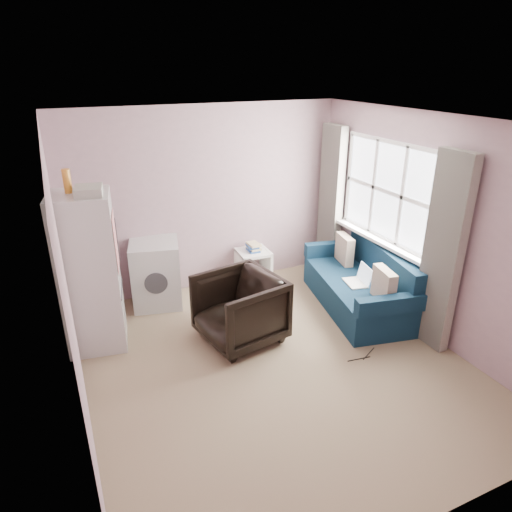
{
  "coord_description": "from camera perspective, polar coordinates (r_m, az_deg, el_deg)",
  "views": [
    {
      "loc": [
        -1.86,
        -3.61,
        2.97
      ],
      "look_at": [
        0.05,
        0.6,
        1.0
      ],
      "focal_mm": 32.0,
      "sensor_mm": 36.0,
      "label": 1
    }
  ],
  "objects": [
    {
      "name": "armchair",
      "position": [
        5.18,
        -2.06,
        -6.26
      ],
      "size": [
        0.93,
        0.97,
        0.87
      ],
      "primitive_type": "imported",
      "rotation": [
        0.0,
        0.0,
        -1.39
      ],
      "color": "black",
      "rests_on": "ground"
    },
    {
      "name": "sofa",
      "position": [
        6.08,
        12.99,
        -3.63
      ],
      "size": [
        1.18,
        1.97,
        0.82
      ],
      "rotation": [
        0.0,
        0.0,
        -0.2
      ],
      "color": "#0E2A41",
      "rests_on": "ground"
    },
    {
      "name": "floor_cables",
      "position": [
        5.24,
        13.34,
        -12.09
      ],
      "size": [
        0.42,
        0.14,
        0.01
      ],
      "rotation": [
        0.0,
        0.0,
        0.23
      ],
      "color": "black",
      "rests_on": "ground"
    },
    {
      "name": "washing_machine",
      "position": [
        6.08,
        -12.39,
        -1.97
      ],
      "size": [
        0.73,
        0.73,
        0.87
      ],
      "rotation": [
        0.0,
        0.0,
        -0.23
      ],
      "color": "#B7B7B7",
      "rests_on": "ground"
    },
    {
      "name": "room",
      "position": [
        4.43,
        2.82,
        0.21
      ],
      "size": [
        3.84,
        4.24,
        2.54
      ],
      "color": "#8B765A",
      "rests_on": "ground"
    },
    {
      "name": "side_table",
      "position": [
        6.59,
        -0.36,
        -0.99
      ],
      "size": [
        0.47,
        0.47,
        0.61
      ],
      "rotation": [
        0.0,
        0.0,
        -0.06
      ],
      "color": "white",
      "rests_on": "ground"
    },
    {
      "name": "fridge",
      "position": [
        5.22,
        -20.08,
        -1.89
      ],
      "size": [
        0.7,
        0.69,
        2.0
      ],
      "rotation": [
        0.0,
        0.0,
        -0.16
      ],
      "color": "#B7B7B7",
      "rests_on": "ground"
    },
    {
      "name": "window_dressing",
      "position": [
        5.95,
        15.03,
        4.0
      ],
      "size": [
        0.17,
        2.62,
        2.18
      ],
      "color": "white",
      "rests_on": "ground"
    }
  ]
}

